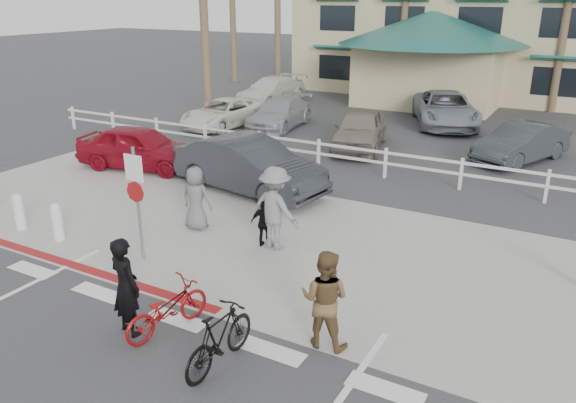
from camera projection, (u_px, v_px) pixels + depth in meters
The scene contains 24 objects.
ground at pixel (155, 336), 9.79m from camera, with size 140.00×140.00×0.00m, color #333335.
sidewalk_plaza at pixel (283, 242), 13.48m from camera, with size 22.00×7.00×0.01m, color gray.
cross_street at pixel (349, 194), 16.75m from camera, with size 40.00×5.00×0.01m, color #333335.
parking_lot at pixel (435, 131), 24.54m from camera, with size 50.00×16.00×0.01m, color #333335.
curb_red at pixel (87, 269), 12.14m from camera, with size 7.00×0.25×0.02m, color maroon.
rail_fence at pixel (388, 164), 17.99m from camera, with size 29.40×0.16×1.00m, color silver, non-canonical shape.
sign_post at pixel (138, 199), 12.14m from camera, with size 0.50×0.10×2.90m, color gray, non-canonical shape.
bollard_0 at pixel (57, 222), 13.46m from camera, with size 0.26×0.26×0.95m, color silver, non-canonical shape.
bollard_1 at pixel (19, 212), 14.09m from camera, with size 0.26×0.26×0.95m, color silver, non-canonical shape.
bike_red at pixel (167, 309), 9.79m from camera, with size 0.60×1.72×0.90m, color maroon.
rider_red at pixel (126, 287), 9.60m from camera, with size 0.66×0.43×1.81m, color black.
bike_black at pixel (220, 338), 8.84m from camera, with size 0.48×1.70×1.02m, color black.
rider_black at pixel (325, 299), 9.27m from camera, with size 0.85×0.66×1.74m, color brown.
pedestrian_a at pixel (275, 209), 12.86m from camera, with size 1.28×0.74×1.98m, color slate.
pedestrian_child at pixel (265, 223), 13.08m from camera, with size 0.69×0.29×1.18m, color black.
pedestrian_b at pixel (196, 198), 14.02m from camera, with size 0.79×0.52×1.63m, color #5C5C5C.
car_white_sedan at pixel (249, 165), 16.72m from camera, with size 1.71×4.91×1.62m, color #25282D.
car_red_compact at pixel (140, 147), 18.98m from camera, with size 1.74×4.32×1.47m, color maroon.
lot_car_0 at pixel (224, 113), 25.07m from camera, with size 2.04×4.42×1.23m, color silver.
lot_car_1 at pixel (280, 113), 24.88m from camera, with size 1.79×4.41×1.28m, color #929397.
lot_car_2 at pixel (360, 129), 21.47m from camera, with size 1.76×4.38×1.49m, color gray.
lot_car_3 at pixel (521, 143), 19.81m from camera, with size 1.44×4.14×1.36m, color #2C3035.
lot_car_4 at pixel (271, 91), 30.32m from camera, with size 1.96×4.83×1.40m, color silver.
lot_car_5 at pixel (445, 109), 25.23m from camera, with size 2.49×5.41×1.50m, color gray.
Camera 1 is at (6.10, -6.18, 5.61)m, focal length 35.00 mm.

